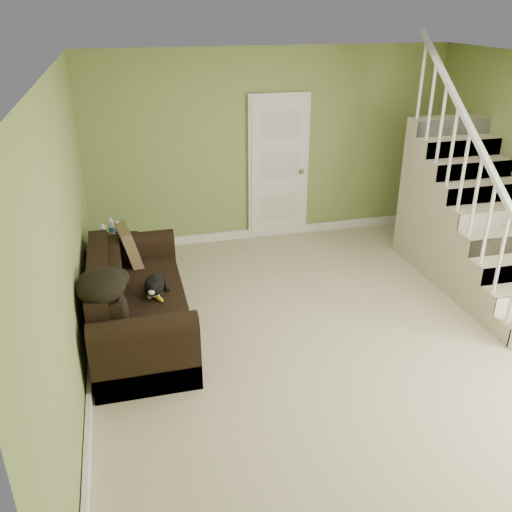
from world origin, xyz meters
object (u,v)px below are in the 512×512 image
sofa (135,305)px  cat (155,286)px  side_table (116,265)px  banana (158,298)px

sofa → cat: size_ratio=4.03×
side_table → banana: side_table is taller
side_table → sofa: bearing=-79.8°
sofa → cat: (0.20, -0.07, 0.23)m
cat → banana: cat is taller
banana → side_table: bearing=81.9°
side_table → cat: size_ratio=1.65×
sofa → side_table: size_ratio=2.45×
cat → banana: 0.15m
cat → banana: size_ratio=3.18×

